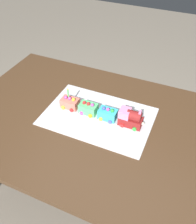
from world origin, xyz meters
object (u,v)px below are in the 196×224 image
(cake_car_gondola_mint_green, at_px, (88,108))
(birthday_candle, at_px, (68,93))
(cake_car_tanker_coral, at_px, (70,103))
(cake_locomotive, at_px, (131,118))
(cake_car_caboose_turquoise, at_px, (108,114))
(dining_table, at_px, (84,131))

(cake_car_gondola_mint_green, height_order, birthday_candle, birthday_candle)
(birthday_candle, bearing_deg, cake_car_tanker_coral, -180.00)
(cake_locomotive, bearing_deg, cake_car_caboose_turquoise, -0.00)
(dining_table, distance_m, cake_car_gondola_mint_green, 0.15)
(cake_locomotive, height_order, cake_car_tanker_coral, cake_locomotive)
(cake_locomotive, bearing_deg, cake_car_tanker_coral, -0.00)
(birthday_candle, bearing_deg, cake_car_gondola_mint_green, -180.00)
(dining_table, bearing_deg, cake_car_gondola_mint_green, -99.89)
(cake_car_caboose_turquoise, bearing_deg, dining_table, 23.53)
(cake_locomotive, xyz_separation_m, cake_car_caboose_turquoise, (0.13, -0.00, -0.02))
(cake_car_tanker_coral, bearing_deg, birthday_candle, 0.00)
(cake_car_tanker_coral, bearing_deg, dining_table, 152.82)
(cake_car_caboose_turquoise, distance_m, birthday_candle, 0.25)
(cake_car_tanker_coral, xyz_separation_m, birthday_candle, (0.01, 0.00, 0.07))
(cake_locomotive, relative_size, birthday_candle, 2.26)
(dining_table, height_order, birthday_candle, birthday_candle)
(cake_locomotive, bearing_deg, dining_table, 12.23)
(cake_car_gondola_mint_green, relative_size, cake_car_tanker_coral, 1.00)
(cake_locomotive, bearing_deg, cake_car_gondola_mint_green, -0.00)
(cake_car_gondola_mint_green, bearing_deg, cake_car_caboose_turquoise, 180.00)
(dining_table, bearing_deg, cake_car_tanker_coral, -27.18)
(dining_table, xyz_separation_m, cake_car_caboose_turquoise, (-0.13, -0.06, 0.14))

